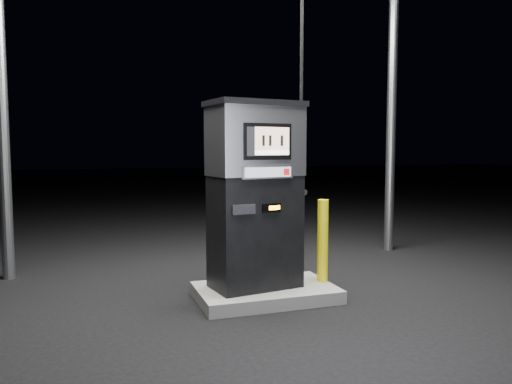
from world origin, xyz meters
name	(u,v)px	position (x,y,z in m)	size (l,w,h in m)	color
ground	(266,299)	(0.00, 0.00, 0.00)	(80.00, 80.00, 0.00)	black
pump_island	(266,293)	(0.00, 0.00, 0.07)	(1.60, 1.00, 0.15)	gray
fuel_dispenser	(255,193)	(-0.11, 0.03, 1.25)	(1.23, 0.79, 4.46)	black
bollard_left	(218,251)	(-0.55, 0.10, 0.59)	(0.12, 0.12, 0.89)	#FFF30E
bollard_right	(323,241)	(0.74, 0.01, 0.65)	(0.13, 0.13, 1.00)	#FFF30E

